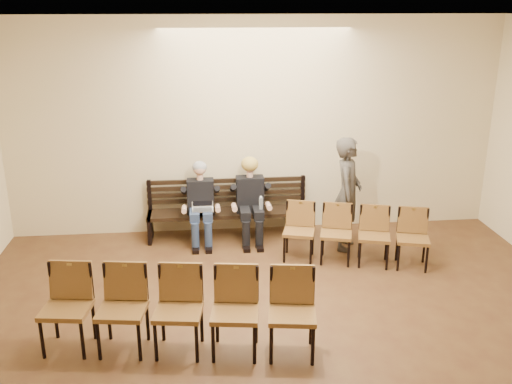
# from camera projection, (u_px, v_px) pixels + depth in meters

# --- Properties ---
(room_walls) EXTENTS (8.02, 10.01, 3.51)m
(room_walls) POSITION_uv_depth(u_px,v_px,m) (303.00, 140.00, 4.99)
(room_walls) COLOR beige
(room_walls) RESTS_ON ground
(bench) EXTENTS (2.60, 0.90, 0.45)m
(bench) POSITION_uv_depth(u_px,v_px,m) (228.00, 224.00, 9.32)
(bench) COLOR black
(bench) RESTS_ON ground
(seated_man) EXTENTS (0.52, 0.73, 1.26)m
(seated_man) POSITION_uv_depth(u_px,v_px,m) (201.00, 204.00, 9.04)
(seated_man) COLOR black
(seated_man) RESTS_ON ground
(seated_woman) EXTENTS (0.54, 0.75, 1.27)m
(seated_woman) POSITION_uv_depth(u_px,v_px,m) (250.00, 202.00, 9.11)
(seated_woman) COLOR black
(seated_woman) RESTS_ON ground
(laptop) EXTENTS (0.39, 0.34, 0.24)m
(laptop) POSITION_uv_depth(u_px,v_px,m) (203.00, 211.00, 8.92)
(laptop) COLOR #BABABF
(laptop) RESTS_ON bench
(water_bottle) EXTENTS (0.08, 0.08, 0.22)m
(water_bottle) POSITION_uv_depth(u_px,v_px,m) (261.00, 211.00, 8.96)
(water_bottle) COLOR silver
(water_bottle) RESTS_ON bench
(bag) EXTENTS (0.47, 0.41, 0.29)m
(bag) POSITION_uv_depth(u_px,v_px,m) (336.00, 230.00, 9.29)
(bag) COLOR black
(bag) RESTS_ON ground
(passerby) EXTENTS (0.72, 0.87, 2.04)m
(passerby) POSITION_uv_depth(u_px,v_px,m) (348.00, 186.00, 8.68)
(passerby) COLOR #37322D
(passerby) RESTS_ON ground
(chair_row_front) EXTENTS (2.14, 1.01, 0.86)m
(chair_row_front) POSITION_uv_depth(u_px,v_px,m) (355.00, 236.00, 8.34)
(chair_row_front) COLOR brown
(chair_row_front) RESTS_ON ground
(chair_row_back) EXTENTS (3.02, 0.95, 0.97)m
(chair_row_back) POSITION_uv_depth(u_px,v_px,m) (178.00, 312.00, 6.18)
(chair_row_back) COLOR brown
(chair_row_back) RESTS_ON ground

